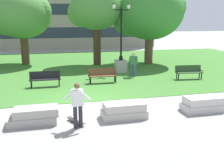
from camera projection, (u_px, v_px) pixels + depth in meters
ground_plane at (86, 102)px, 12.69m from camera, size 140.00×140.00×0.00m
grass_lawn at (69, 67)px, 22.12m from camera, size 40.00×20.00×0.02m
concrete_block_center at (34, 116)px, 10.04m from camera, size 1.88×0.90×0.64m
concrete_block_left at (124, 110)px, 10.65m from camera, size 1.80×0.90×0.64m
concrete_block_right at (203, 104)px, 11.47m from camera, size 1.80×0.90×0.64m
person_skateboarder at (78, 103)px, 9.51m from camera, size 0.98×0.47×1.71m
skateboard at (76, 121)px, 10.11m from camera, size 0.64×1.00×0.14m
park_bench_near_left at (102, 74)px, 16.51m from camera, size 1.81×0.56×0.90m
park_bench_near_right at (45, 78)px, 15.54m from camera, size 1.81×0.55×0.90m
park_bench_far_left at (189, 71)px, 17.55m from camera, size 1.85×0.72×0.90m
lamp_post_right at (121, 59)px, 19.72m from camera, size 1.32×0.80×5.06m
tree_far_right at (149, 12)px, 22.72m from camera, size 6.16×5.86×7.11m
tree_near_left at (96, 9)px, 22.09m from camera, size 4.62×4.40×6.75m
tree_near_right at (21, 15)px, 22.46m from camera, size 5.23×4.98×6.49m
person_bystander_near_lawn at (133, 63)px, 18.17m from camera, size 0.59×0.67×1.71m
building_facade_distant at (69, 7)px, 34.77m from camera, size 24.32×1.03×11.08m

